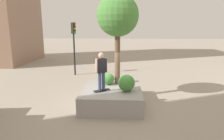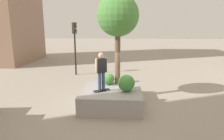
{
  "view_description": "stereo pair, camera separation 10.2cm",
  "coord_description": "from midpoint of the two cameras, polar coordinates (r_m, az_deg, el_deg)",
  "views": [
    {
      "loc": [
        -9.07,
        -0.76,
        3.77
      ],
      "look_at": [
        0.27,
        -0.22,
        1.75
      ],
      "focal_mm": 31.61,
      "sensor_mm": 36.0,
      "label": 1
    },
    {
      "loc": [
        -9.06,
        -0.86,
        3.77
      ],
      "look_at": [
        0.27,
        -0.22,
        1.75
      ],
      "focal_mm": 31.61,
      "sensor_mm": 36.0,
      "label": 2
    }
  ],
  "objects": [
    {
      "name": "traffic_light_corner",
      "position": [
        15.92,
        -11.14,
        8.65
      ],
      "size": [
        0.36,
        0.37,
        4.15
      ],
      "color": "black",
      "rests_on": "ground"
    },
    {
      "name": "skateboard",
      "position": [
        9.25,
        -3.31,
        -5.86
      ],
      "size": [
        0.62,
        0.78,
        0.07
      ],
      "color": "black",
      "rests_on": "planter_ledge"
    },
    {
      "name": "boxwood_shrub",
      "position": [
        10.27,
        -1.27,
        -2.62
      ],
      "size": [
        0.59,
        0.59,
        0.59
      ],
      "primitive_type": "sphere",
      "color": "#3D7A33",
      "rests_on": "planter_ledge"
    },
    {
      "name": "ground_plane",
      "position": [
        9.85,
        -1.69,
        -10.3
      ],
      "size": [
        120.0,
        120.0,
        0.0
      ],
      "primitive_type": "plane",
      "color": "#9E9384"
    },
    {
      "name": "hedge_clump",
      "position": [
        9.21,
        3.89,
        -3.77
      ],
      "size": [
        0.78,
        0.78,
        0.78
      ],
      "primitive_type": "sphere",
      "color": "#3D7A33",
      "rests_on": "planter_ledge"
    },
    {
      "name": "plaza_tree",
      "position": [
        10.18,
        1.35,
        15.27
      ],
      "size": [
        2.12,
        2.12,
        4.58
      ],
      "color": "brown",
      "rests_on": "planter_ledge"
    },
    {
      "name": "skateboarder",
      "position": [
        8.99,
        -3.39,
        0.4
      ],
      "size": [
        0.44,
        0.5,
        1.76
      ],
      "color": "navy",
      "rests_on": "skateboard"
    },
    {
      "name": "planter_ledge",
      "position": [
        9.93,
        -0.3,
        -7.49
      ],
      "size": [
        3.38,
        2.85,
        0.85
      ],
      "primitive_type": "cube",
      "color": "gray",
      "rests_on": "ground"
    }
  ]
}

